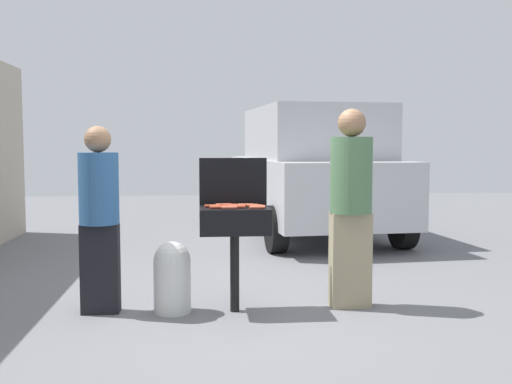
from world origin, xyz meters
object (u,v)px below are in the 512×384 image
Objects in this scene: bbq_grill at (235,224)px; propane_tank at (172,276)px; hot_dog_0 at (238,207)px; hot_dog_4 at (217,207)px; hot_dog_1 at (223,205)px; hot_dog_10 at (245,205)px; hot_dog_3 at (230,205)px; hot_dog_9 at (258,207)px; hot_dog_11 at (212,206)px; hot_dog_6 at (236,206)px; person_right at (351,200)px; hot_dog_8 at (229,208)px; hot_dog_5 at (250,205)px; parked_minivan at (312,171)px; hot_dog_12 at (257,207)px; person_left at (99,212)px; hot_dog_13 at (232,206)px; hot_dog_7 at (217,207)px; hot_dog_2 at (255,206)px.

bbq_grill is 0.70m from propane_tank.
hot_dog_0 is 0.17m from hot_dog_4.
hot_dog_1 is 0.19m from hot_dog_10.
hot_dog_3 is 1.00× the size of hot_dog_9.
hot_dog_4 and hot_dog_11 have the same top height.
hot_dog_6 is (0.16, 0.05, 0.00)m from hot_dog_4.
hot_dog_0 is 1.00× the size of hot_dog_10.
hot_dog_8 is at bearing 24.58° from person_right.
hot_dog_11 is at bearing 0.26° from propane_tank.
hot_dog_5 is 0.33m from hot_dog_11.
parked_minivan reaches higher than hot_dog_8.
hot_dog_12 is at bearing -16.71° from hot_dog_4.
hot_dog_12 is at bearing -39.53° from bbq_grill.
person_left reaches higher than hot_dog_11.
person_left is at bearing 174.48° from hot_dog_13.
hot_dog_4 reaches higher than propane_tank.
parked_minivan is (1.34, 4.27, 0.10)m from hot_dog_5.
parked_minivan reaches higher than hot_dog_0.
propane_tank is (-0.68, -0.03, -0.60)m from hot_dog_5.
hot_dog_6 is at bearing -5.21° from hot_dog_11.
hot_dog_8 is 1.00× the size of hot_dog_13.
hot_dog_8 is at bearing -23.24° from person_left.
hot_dog_8 and hot_dog_9 have the same top height.
hot_dog_7 is at bearing -92.04° from hot_dog_4.
parked_minivan is (1.48, 4.31, 0.26)m from bbq_grill.
hot_dog_5 is at bearing 112.71° from hot_dog_9.
hot_dog_13 is at bearing 72.22° from hot_dog_8.
hot_dog_4 is at bearing 175.05° from hot_dog_9.
hot_dog_10 is (0.09, 0.07, 0.00)m from hot_dog_6.
hot_dog_3 and hot_dog_8 have the same top height.
propane_tank is 0.14× the size of parked_minivan.
hot_dog_3 is 0.78m from propane_tank.
person_left is (-1.17, 0.15, -0.05)m from hot_dog_0.
hot_dog_8 is at bearing -165.96° from hot_dog_9.
hot_dog_10 is 0.07× the size of person_right.
propane_tank is (-0.72, 0.16, -0.60)m from hot_dog_12.
hot_dog_3 is 1.00× the size of hot_dog_4.
hot_dog_5 is at bearing 16.34° from bbq_grill.
hot_dog_0 is 0.17m from hot_dog_12.
hot_dog_5 is 0.19m from hot_dog_12.
hot_dog_0 is at bearing 156.13° from hot_dog_12.
hot_dog_7 and hot_dog_12 have the same top height.
hot_dog_0 is at bearing -134.57° from hot_dog_5.
hot_dog_6 is (-0.16, 0.01, 0.00)m from hot_dog_2.
hot_dog_6 is 1.00× the size of hot_dog_7.
hot_dog_12 is 0.95m from propane_tank.
hot_dog_9 is (0.34, 0.02, 0.00)m from hot_dog_7.
hot_dog_3 is 0.08× the size of person_left.
hot_dog_4 is at bearing -134.88° from hot_dog_3.
hot_dog_11 is at bearing -169.45° from hot_dog_10.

